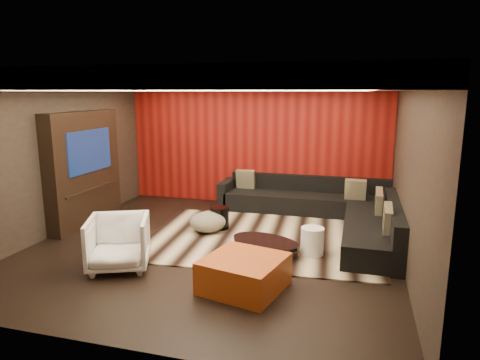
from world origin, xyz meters
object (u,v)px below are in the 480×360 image
(coffee_table, at_px, (265,246))
(armchair, at_px, (118,243))
(drum_stool, at_px, (220,218))
(sectional_sofa, at_px, (327,210))
(white_side_table, at_px, (312,242))
(orange_ottoman, at_px, (244,273))

(coffee_table, bearing_deg, armchair, -149.06)
(drum_stool, relative_size, sectional_sofa, 0.11)
(drum_stool, bearing_deg, armchair, -112.02)
(white_side_table, height_order, sectional_sofa, sectional_sofa)
(white_side_table, relative_size, armchair, 0.53)
(coffee_table, bearing_deg, orange_ottoman, -89.92)
(orange_ottoman, xyz_separation_m, sectional_sofa, (0.83, 3.22, 0.05))
(orange_ottoman, bearing_deg, armchair, 175.43)
(drum_stool, distance_m, armchair, 2.30)
(coffee_table, bearing_deg, white_side_table, 8.35)
(white_side_table, height_order, armchair, armchair)
(white_side_table, relative_size, orange_ottoman, 0.47)
(orange_ottoman, bearing_deg, white_side_table, 62.79)
(drum_stool, height_order, white_side_table, white_side_table)
(sectional_sofa, bearing_deg, white_side_table, -93.05)
(white_side_table, bearing_deg, sectional_sofa, 86.95)
(coffee_table, xyz_separation_m, armchair, (-1.95, -1.17, 0.28))
(orange_ottoman, relative_size, sectional_sofa, 0.27)
(coffee_table, height_order, sectional_sofa, sectional_sofa)
(coffee_table, distance_m, armchair, 2.29)
(armchair, distance_m, sectional_sofa, 4.14)
(white_side_table, distance_m, armchair, 2.98)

